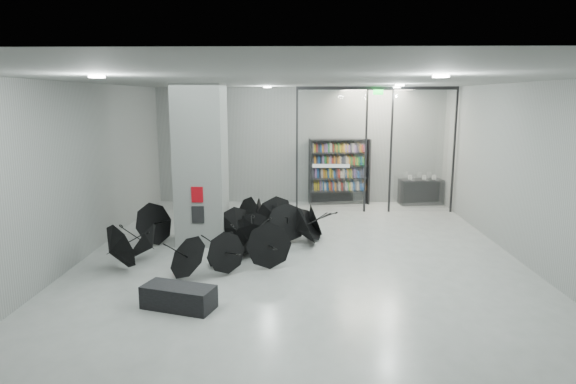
{
  "coord_description": "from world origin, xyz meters",
  "views": [
    {
      "loc": [
        -0.04,
        -10.39,
        3.67
      ],
      "look_at": [
        -0.3,
        1.5,
        1.4
      ],
      "focal_mm": 31.05,
      "sensor_mm": 36.0,
      "label": 1
    }
  ],
  "objects_px": {
    "bench": "(179,297)",
    "bookshelf": "(339,172)",
    "shop_counter": "(421,192)",
    "umbrella_cluster": "(242,237)",
    "column": "(201,165)"
  },
  "relations": [
    {
      "from": "bookshelf",
      "to": "shop_counter",
      "type": "distance_m",
      "value": 2.92
    },
    {
      "from": "bookshelf",
      "to": "umbrella_cluster",
      "type": "xyz_separation_m",
      "value": [
        -2.79,
        -5.44,
        -0.82
      ]
    },
    {
      "from": "column",
      "to": "bench",
      "type": "xyz_separation_m",
      "value": [
        0.35,
        -4.16,
        -1.8
      ]
    },
    {
      "from": "umbrella_cluster",
      "to": "bookshelf",
      "type": "bearing_deg",
      "value": 62.85
    },
    {
      "from": "column",
      "to": "shop_counter",
      "type": "distance_m",
      "value": 8.32
    },
    {
      "from": "shop_counter",
      "to": "umbrella_cluster",
      "type": "height_order",
      "value": "umbrella_cluster"
    },
    {
      "from": "column",
      "to": "bookshelf",
      "type": "distance_m",
      "value": 6.18
    },
    {
      "from": "bench",
      "to": "bookshelf",
      "type": "distance_m",
      "value": 9.63
    },
    {
      "from": "bench",
      "to": "umbrella_cluster",
      "type": "distance_m",
      "value": 3.55
    },
    {
      "from": "bench",
      "to": "shop_counter",
      "type": "height_order",
      "value": "shop_counter"
    },
    {
      "from": "bench",
      "to": "bookshelf",
      "type": "height_order",
      "value": "bookshelf"
    },
    {
      "from": "column",
      "to": "bookshelf",
      "type": "height_order",
      "value": "column"
    },
    {
      "from": "column",
      "to": "bookshelf",
      "type": "bearing_deg",
      "value": 50.87
    },
    {
      "from": "column",
      "to": "bookshelf",
      "type": "relative_size",
      "value": 1.77
    },
    {
      "from": "column",
      "to": "umbrella_cluster",
      "type": "height_order",
      "value": "column"
    }
  ]
}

